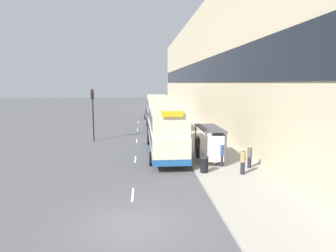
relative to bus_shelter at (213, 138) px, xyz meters
name	(u,v)px	position (x,y,z in m)	size (l,w,h in m)	color
ground_plane	(130,225)	(-5.77, -9.48, -1.88)	(220.00, 220.00, 0.00)	#515156
pavement	(177,117)	(0.73, 29.02, -1.81)	(5.00, 93.00, 0.14)	#A39E93
terrace_facade	(200,68)	(4.72, 29.02, 6.47)	(3.10, 93.00, 16.70)	#C6B793
lane_mark_0	(133,195)	(-5.77, -6.02, -1.87)	(0.12, 2.00, 0.01)	silver
lane_mark_1	(135,159)	(-5.77, 1.43, -1.87)	(0.12, 2.00, 0.01)	silver
lane_mark_2	(137,141)	(-5.77, 8.89, -1.87)	(0.12, 2.00, 0.01)	silver
lane_mark_3	(138,130)	(-5.77, 16.35, -1.87)	(0.12, 2.00, 0.01)	silver
lane_mark_4	(138,122)	(-5.77, 23.81, -1.87)	(0.12, 2.00, 0.01)	silver
bus_shelter	(213,138)	(0.00, 0.00, 0.00)	(1.60, 4.20, 2.48)	#4C4C51
double_decker_bus_near	(165,127)	(-3.30, 3.19, 0.41)	(2.85, 11.50, 4.30)	beige
double_decker_bus_ahead	(158,112)	(-3.16, 16.41, 0.41)	(2.85, 10.13, 4.30)	beige
car_0	(150,113)	(-3.79, 28.70, -1.01)	(2.00, 4.11, 1.76)	#4C5156
pedestrian_at_shelter	(250,156)	(2.08, -2.06, -0.93)	(0.31, 0.31, 1.59)	#23232D
pedestrian_1	(222,154)	(0.27, -1.53, -0.83)	(0.35, 0.35, 1.78)	#23232D
pedestrian_2	(198,146)	(-0.91, 1.07, -0.85)	(0.34, 0.34, 1.73)	#23232D
pedestrian_3	(243,161)	(1.12, -3.45, -0.86)	(0.34, 0.34, 1.70)	#23232D
litter_bin	(204,164)	(-1.22, -2.83, -1.21)	(0.55, 0.55, 1.05)	black
traffic_light_far_kerb	(93,106)	(-10.17, 9.42, 1.69)	(0.30, 0.32, 5.33)	black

